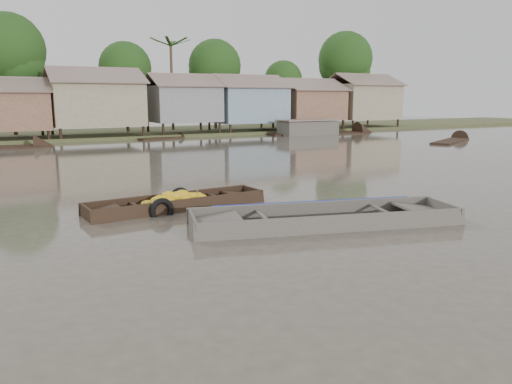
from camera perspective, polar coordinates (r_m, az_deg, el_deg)
name	(u,v)px	position (r m, az deg, el deg)	size (l,w,h in m)	color
ground	(239,231)	(11.85, -1.95, -4.51)	(120.00, 120.00, 0.00)	#4C443A
riverbank	(96,98)	(42.88, -17.79, 10.18)	(120.00, 12.47, 10.22)	#384723
banana_boat	(175,204)	(14.39, -9.25, -1.34)	(5.30, 1.69, 0.74)	black
viewer_boat	(325,222)	(12.63, 7.93, -3.44)	(6.98, 3.48, 0.54)	#47423C
distant_boats	(254,135)	(39.18, -0.25, 6.50)	(46.63, 15.04, 1.38)	black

